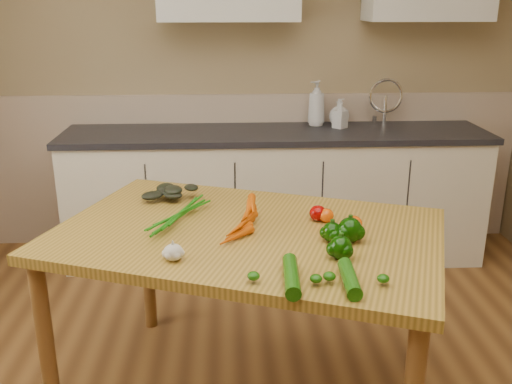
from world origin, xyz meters
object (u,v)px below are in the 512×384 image
at_px(pepper_c, 341,248).
at_px(pepper_b, 350,230).
at_px(table, 247,250).
at_px(zucchini_a, 350,279).
at_px(soap_bottle_a, 317,103).
at_px(garlic_bulb, 173,252).
at_px(soap_bottle_c, 339,112).
at_px(carrot_bunch, 223,218).
at_px(soap_bottle_b, 340,115).
at_px(leafy_greens, 172,189).
at_px(pepper_a, 332,232).
at_px(tomato_c, 354,224).
at_px(zucchini_b, 291,276).
at_px(tomato_a, 318,213).
at_px(tomato_b, 326,215).

bearing_deg(pepper_c, pepper_b, 66.57).
bearing_deg(table, zucchini_a, -37.13).
height_order(soap_bottle_a, garlic_bulb, soap_bottle_a).
height_order(soap_bottle_a, soap_bottle_c, soap_bottle_a).
bearing_deg(zucchini_a, pepper_b, 78.20).
distance_m(soap_bottle_a, carrot_bunch, 1.82).
height_order(soap_bottle_b, zucchini_a, soap_bottle_b).
height_order(carrot_bunch, leafy_greens, leafy_greens).
bearing_deg(pepper_c, soap_bottle_a, 83.98).
height_order(pepper_a, zucchini_a, pepper_a).
bearing_deg(soap_bottle_c, tomato_c, 150.96).
bearing_deg(leafy_greens, soap_bottle_c, 52.15).
bearing_deg(zucchini_b, table, 105.48).
distance_m(pepper_b, zucchini_b, 0.43).
bearing_deg(table, soap_bottle_b, 87.14).
relative_size(pepper_a, zucchini_a, 0.35).
distance_m(tomato_a, zucchini_a, 0.59).
bearing_deg(table, carrot_bunch, 176.50).
relative_size(table, zucchini_b, 7.14).
relative_size(soap_bottle_a, pepper_c, 3.57).
bearing_deg(zucchini_b, tomato_b, 69.14).
xyz_separation_m(table, zucchini_b, (0.13, -0.47, 0.12)).
bearing_deg(table, garlic_bulb, -115.13).
bearing_deg(table, tomato_b, 32.18).
relative_size(table, leafy_greens, 8.12).
xyz_separation_m(garlic_bulb, tomato_c, (0.71, 0.24, 0.00)).
bearing_deg(tomato_c, pepper_b, -109.79).
height_order(soap_bottle_a, tomato_c, soap_bottle_a).
bearing_deg(zucchini_a, pepper_a, 89.03).
distance_m(pepper_a, tomato_a, 0.23).
xyz_separation_m(soap_bottle_b, carrot_bunch, (-0.79, -1.59, -0.12)).
bearing_deg(tomato_c, zucchini_a, -103.66).
xyz_separation_m(table, tomato_b, (0.34, 0.07, 0.12)).
bearing_deg(carrot_bunch, pepper_a, -2.49).
xyz_separation_m(zucchini_a, zucchini_b, (-0.19, 0.03, 0.00)).
distance_m(soap_bottle_b, zucchini_b, 2.19).
distance_m(leafy_greens, pepper_b, 0.90).
height_order(soap_bottle_b, zucchini_b, soap_bottle_b).
bearing_deg(soap_bottle_a, table, -54.05).
relative_size(zucchini_a, zucchini_b, 0.88).
distance_m(table, leafy_greens, 0.54).
distance_m(table, tomato_a, 0.34).
height_order(leafy_greens, zucchini_b, leafy_greens).
bearing_deg(tomato_a, soap_bottle_b, 75.92).
height_order(soap_bottle_b, pepper_a, soap_bottle_b).
xyz_separation_m(soap_bottle_b, pepper_a, (-0.37, -1.77, -0.12)).
distance_m(soap_bottle_c, carrot_bunch, 1.88).
relative_size(table, soap_bottle_c, 9.95).
bearing_deg(soap_bottle_a, soap_bottle_b, 20.28).
bearing_deg(pepper_a, carrot_bunch, 157.35).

